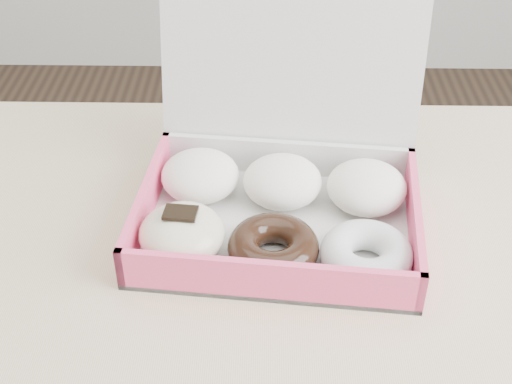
{
  "coord_description": "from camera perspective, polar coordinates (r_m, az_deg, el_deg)",
  "views": [
    {
      "loc": [
        0.13,
        -0.47,
        1.25
      ],
      "look_at": [
        0.12,
        0.13,
        0.8
      ],
      "focal_mm": 50.0,
      "sensor_mm": 36.0,
      "label": 1
    }
  ],
  "objects": [
    {
      "name": "table",
      "position": [
        0.75,
        -9.32,
        -13.65
      ],
      "size": [
        1.2,
        0.8,
        0.75
      ],
      "color": "tan",
      "rests_on": "ground"
    },
    {
      "name": "donut_box",
      "position": [
        0.77,
        1.69,
        -0.36
      ],
      "size": [
        0.32,
        0.29,
        0.21
      ],
      "rotation": [
        0.0,
        0.0,
        -0.1
      ],
      "color": "silver",
      "rests_on": "table"
    }
  ]
}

